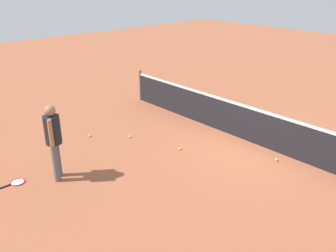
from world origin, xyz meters
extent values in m
plane|color=#9E5638|center=(0.00, 0.00, 0.00)|extent=(40.00, 40.00, 0.00)
cylinder|color=#4C4C51|center=(-5.00, 0.00, 0.54)|extent=(0.09, 0.09, 1.07)
cube|color=black|center=(0.00, 0.00, 0.46)|extent=(10.00, 0.02, 0.91)
cube|color=white|center=(0.00, 0.00, 0.94)|extent=(10.00, 0.04, 0.06)
cylinder|color=#595960|center=(-2.14, -4.59, 0.42)|extent=(0.19, 0.19, 0.85)
cylinder|color=#595960|center=(-1.95, -4.71, 0.42)|extent=(0.19, 0.19, 0.85)
cylinder|color=black|center=(-2.04, -4.65, 1.16)|extent=(0.47, 0.47, 0.62)
cylinder|color=#9E704C|center=(-2.22, -4.53, 1.18)|extent=(0.12, 0.12, 0.58)
cylinder|color=#9E704C|center=(-1.87, -4.77, 1.18)|extent=(0.12, 0.12, 0.58)
sphere|color=#9E704C|center=(-2.04, -4.65, 1.58)|extent=(0.32, 0.32, 0.23)
torus|color=red|center=(-2.47, -5.40, 0.01)|extent=(0.32, 0.32, 0.02)
cylinder|color=silver|center=(-2.47, -5.40, 0.01)|extent=(0.27, 0.27, 0.00)
cylinder|color=black|center=(-2.47, -5.68, 0.02)|extent=(0.03, 0.28, 0.03)
sphere|color=#C6E033|center=(-1.22, -1.73, 0.03)|extent=(0.07, 0.07, 0.07)
sphere|color=#C6E033|center=(-2.68, -2.23, 0.03)|extent=(0.07, 0.07, 0.07)
sphere|color=#C6E033|center=(-3.49, -3.00, 0.03)|extent=(0.07, 0.07, 0.07)
sphere|color=#C6E033|center=(0.76, -0.42, 0.03)|extent=(0.07, 0.07, 0.07)
camera|label=1|loc=(4.63, -7.48, 4.16)|focal=38.45mm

